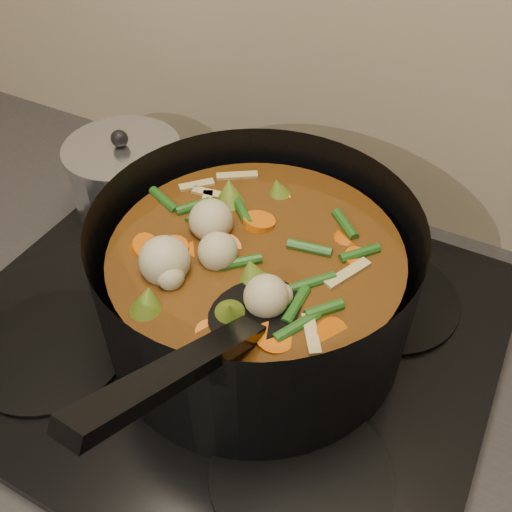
% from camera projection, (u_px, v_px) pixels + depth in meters
% --- Properties ---
extents(counter, '(2.64, 0.64, 0.91)m').
position_uv_depth(counter, '(236.00, 491.00, 1.02)').
color(counter, brown).
rests_on(counter, ground).
extents(stovetop, '(0.62, 0.54, 0.03)m').
position_uv_depth(stovetop, '(226.00, 328.00, 0.70)').
color(stovetop, black).
rests_on(stovetop, counter).
extents(stockpot, '(0.42, 0.51, 0.25)m').
position_uv_depth(stockpot, '(256.00, 284.00, 0.63)').
color(stockpot, black).
rests_on(stockpot, stovetop).
extents(saucepan, '(0.16, 0.16, 0.13)m').
position_uv_depth(saucepan, '(127.00, 178.00, 0.81)').
color(saucepan, silver).
rests_on(saucepan, stovetop).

